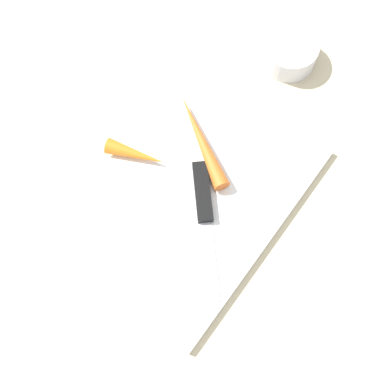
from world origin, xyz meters
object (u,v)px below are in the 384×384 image
cutting_board (192,193)px  carrot_long (201,139)px  knife (203,201)px  carrot_short (136,154)px  small_bowl (289,53)px

cutting_board → carrot_long: bearing=27.3°
knife → carrot_long: bearing=176.6°
cutting_board → carrot_short: carrot_short is taller
knife → small_bowl: 0.29m
cutting_board → carrot_short: 0.10m
small_bowl → carrot_long: bearing=174.6°
cutting_board → small_bowl: (0.28, 0.02, 0.01)m
carrot_short → small_bowl: small_bowl is taller
cutting_board → carrot_short: size_ratio=4.00×
cutting_board → carrot_short: bearing=93.1°
small_bowl → knife: bearing=-172.1°
carrot_long → cutting_board: bearing=149.1°
knife → carrot_short: bearing=-130.7°
carrot_long → small_bowl: size_ratio=1.84×
cutting_board → carrot_long: 0.08m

